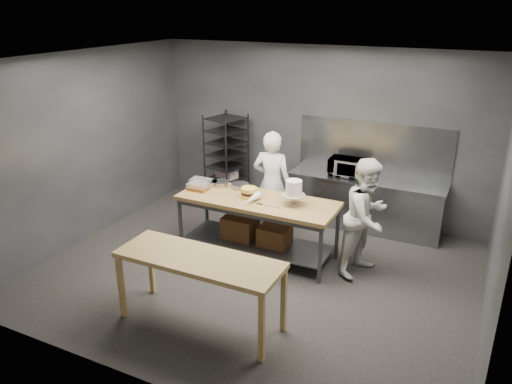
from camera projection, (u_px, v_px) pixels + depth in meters
ground at (256, 272)px, 7.24m from camera, size 6.00×6.00×0.00m
back_wall at (318, 133)px, 8.80m from camera, size 6.00×0.04×3.00m
work_table at (256, 220)px, 7.57m from camera, size 2.40×0.90×0.92m
near_counter at (199, 264)px, 5.81m from camera, size 2.00×0.70×0.90m
back_counter at (365, 203)px, 8.50m from camera, size 2.60×0.60×0.90m
splashback_panel at (373, 148)px, 8.43m from camera, size 2.60×0.02×0.90m
speed_rack at (227, 162)px, 9.36m from camera, size 0.74×0.77×1.75m
chef_behind at (272, 184)px, 8.15m from camera, size 0.68×0.48×1.77m
chef_right at (367, 217)px, 6.96m from camera, size 0.89×1.00×1.71m
microwave at (346, 167)px, 8.43m from camera, size 0.54×0.37×0.30m
frosted_cake_stand at (294, 190)px, 7.13m from camera, size 0.34×0.34×0.37m
layer_cake at (249, 193)px, 7.45m from camera, size 0.24×0.24×0.16m
cake_pans at (222, 184)px, 7.92m from camera, size 0.80×0.40×0.07m
piping_bag at (252, 199)px, 7.26m from camera, size 0.15×0.39×0.12m
offset_spatula at (265, 205)px, 7.19m from camera, size 0.36×0.02×0.02m
pastry_clamshells at (199, 184)px, 7.86m from camera, size 0.39×0.41×0.11m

